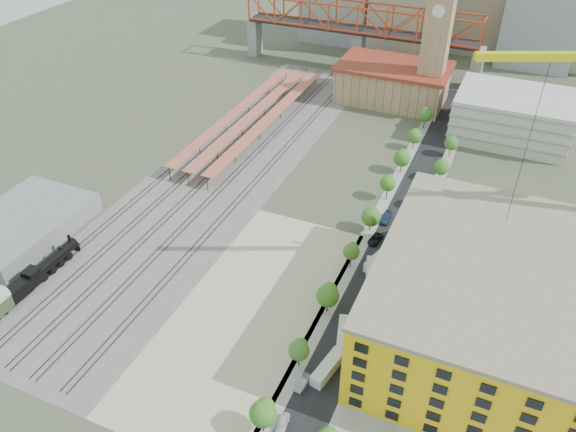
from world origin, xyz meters
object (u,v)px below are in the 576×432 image
at_px(car_0, 282,424).
at_px(site_trailer_c, 372,274).
at_px(clock_tower, 439,25).
at_px(construction_building, 499,306).
at_px(locomotive, 44,269).
at_px(site_trailer_a, 328,368).
at_px(site_trailer_d, 379,260).
at_px(site_trailer_b, 343,335).

bearing_deg(car_0, site_trailer_c, 78.67).
height_order(clock_tower, construction_building, clock_tower).
xyz_separation_m(construction_building, locomotive, (-92.00, -19.57, -7.32)).
relative_size(construction_building, site_trailer_c, 5.38).
bearing_deg(construction_building, car_0, -131.26).
bearing_deg(construction_building, site_trailer_c, 162.39).
bearing_deg(site_trailer_a, construction_building, 48.17).
distance_m(locomotive, car_0, 64.44).
relative_size(construction_building, site_trailer_d, 5.67).
height_order(site_trailer_a, site_trailer_d, site_trailer_d).
bearing_deg(clock_tower, site_trailer_d, -84.71).
xyz_separation_m(site_trailer_c, site_trailer_d, (0.00, 5.36, -0.07)).
xyz_separation_m(site_trailer_d, car_0, (-3.00, -46.67, -0.48)).
xyz_separation_m(clock_tower, site_trailer_c, (8.00, -91.74, -27.41)).
distance_m(locomotive, site_trailer_c, 71.63).
xyz_separation_m(construction_building, site_trailer_d, (-26.00, 13.61, -8.19)).
bearing_deg(site_trailer_c, construction_building, -33.48).
bearing_deg(clock_tower, site_trailer_b, -85.87).
bearing_deg(site_trailer_c, clock_tower, 79.11).
xyz_separation_m(locomotive, site_trailer_c, (66.00, 27.82, -0.81)).
height_order(construction_building, site_trailer_a, construction_building).
bearing_deg(clock_tower, locomotive, -115.88).
height_order(clock_tower, site_trailer_c, clock_tower).
xyz_separation_m(locomotive, site_trailer_d, (66.00, 33.19, -0.87)).
height_order(construction_building, site_trailer_c, construction_building).
xyz_separation_m(site_trailer_b, site_trailer_d, (0.00, 24.36, 0.05)).
bearing_deg(site_trailer_d, clock_tower, 111.86).
relative_size(locomotive, site_trailer_d, 2.51).
xyz_separation_m(site_trailer_c, car_0, (-3.00, -41.31, -0.54)).
xyz_separation_m(locomotive, site_trailer_a, (66.00, 0.12, -0.89)).
xyz_separation_m(locomotive, car_0, (63.00, -13.49, -1.35)).
distance_m(site_trailer_b, car_0, 22.52).
bearing_deg(locomotive, clock_tower, 64.12).
bearing_deg(site_trailer_b, construction_building, 7.49).
height_order(locomotive, car_0, locomotive).
xyz_separation_m(construction_building, site_trailer_b, (-26.00, -10.75, -8.24)).
xyz_separation_m(clock_tower, site_trailer_b, (8.00, -110.74, -27.53)).
distance_m(site_trailer_d, car_0, 46.77).
xyz_separation_m(site_trailer_b, car_0, (-3.00, -22.31, -0.43)).
bearing_deg(construction_building, site_trailer_d, 152.36).
xyz_separation_m(construction_building, site_trailer_c, (-26.00, 8.25, -8.12)).
bearing_deg(car_0, construction_building, 41.57).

